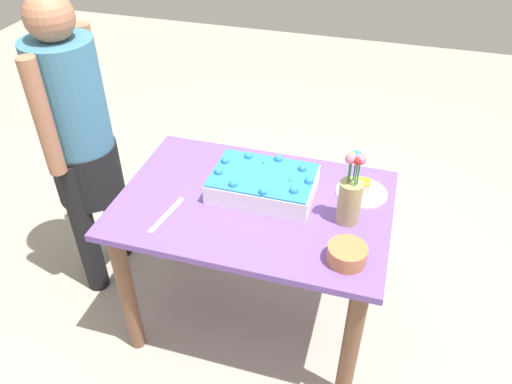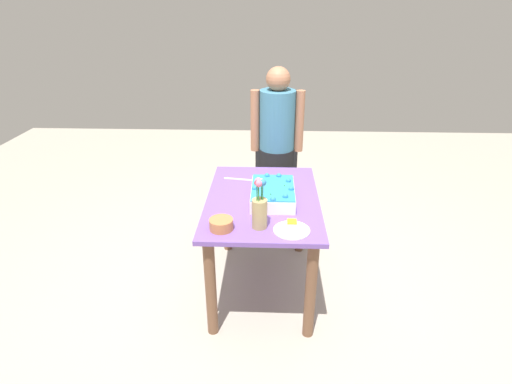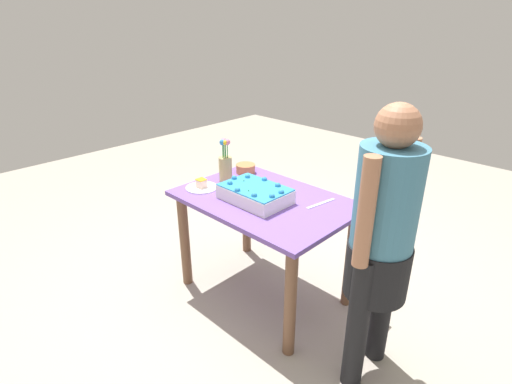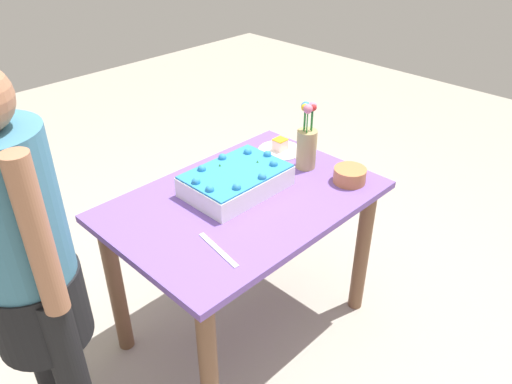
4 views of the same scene
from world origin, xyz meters
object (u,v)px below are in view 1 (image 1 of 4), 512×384
Objects in this scene: sheet_cake at (263,183)px; person_standing at (79,135)px; flower_vase at (350,195)px; serving_plate_with_slice at (362,190)px; cake_knife at (167,215)px; fruit_bowl at (347,254)px.

sheet_cake is 0.29× the size of person_standing.
person_standing is at bearing 174.88° from flower_vase.
serving_plate_with_slice is (0.40, 0.11, -0.03)m from sheet_cake.
cake_knife is 0.16× the size of person_standing.
cake_knife is 0.73m from flower_vase.
fruit_bowl is at bearing -90.66° from serving_plate_with_slice.
person_standing is at bearing 165.24° from fruit_bowl.
fruit_bowl reaches higher than cake_knife.
serving_plate_with_slice is at bearing -54.43° from cake_knife.
cake_knife is at bearing -166.01° from flower_vase.
flower_vase is at bearing 97.56° from fruit_bowl.
sheet_cake is 0.89m from person_standing.
sheet_cake is 0.42m from cake_knife.
flower_vase is 0.21× the size of person_standing.
person_standing is (-0.88, 0.03, 0.06)m from sheet_cake.
sheet_cake reaches higher than fruit_bowl.
fruit_bowl is (0.73, -0.05, 0.03)m from cake_knife.
sheet_cake is 3.00× the size of fruit_bowl.
person_standing reaches higher than serving_plate_with_slice.
flower_vase is 0.24m from fruit_bowl.
sheet_cake is 0.50m from fruit_bowl.
serving_plate_with_slice reaches higher than cake_knife.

